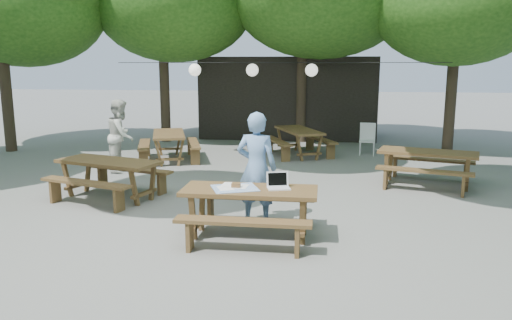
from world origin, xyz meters
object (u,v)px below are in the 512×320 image
object	(u,v)px
main_picnic_table	(250,212)
picnic_table_nw	(110,179)
plastic_chair	(367,146)
woman	(257,168)
second_person	(121,135)

from	to	relation	value
main_picnic_table	picnic_table_nw	xyz separation A→B (m)	(-3.01, 1.82, 0.00)
main_picnic_table	plastic_chair	bearing A→B (deg)	72.46
woman	picnic_table_nw	bearing A→B (deg)	-11.21
picnic_table_nw	plastic_chair	world-z (taller)	plastic_chair
picnic_table_nw	woman	distance (m)	3.24
picnic_table_nw	plastic_chair	size ratio (longest dim) A/B	2.52
main_picnic_table	woman	xyz separation A→B (m)	(0.00, 0.75, 0.52)
main_picnic_table	woman	bearing A→B (deg)	89.71
main_picnic_table	picnic_table_nw	world-z (taller)	same
second_person	picnic_table_nw	bearing A→B (deg)	-169.58
main_picnic_table	plastic_chair	distance (m)	7.66
plastic_chair	second_person	bearing A→B (deg)	-147.49
second_person	plastic_chair	distance (m)	6.82
main_picnic_table	plastic_chair	xyz separation A→B (m)	(2.31, 7.30, -0.13)
picnic_table_nw	second_person	bearing A→B (deg)	123.83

